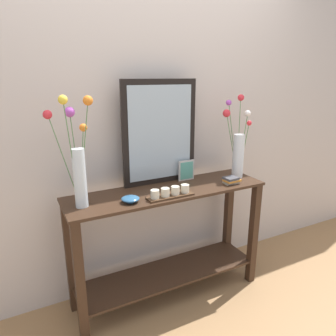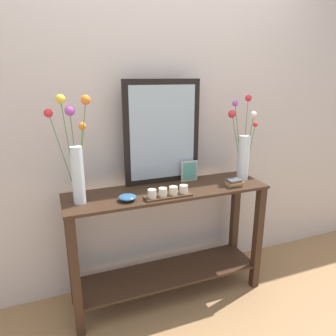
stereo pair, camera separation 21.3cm
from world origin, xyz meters
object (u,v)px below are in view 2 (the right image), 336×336
Objects in this scene: console_table at (168,234)px; tall_vase_left at (76,158)px; mirror_leaning at (162,133)px; decorative_bowl at (127,197)px; book_stack at (234,182)px; vase_right at (243,149)px; candle_tray at (168,193)px; picture_frame_small at (189,171)px.

tall_vase_left reaches higher than console_table.
console_table is 0.74m from mirror_leaning.
mirror_leaning is 1.12× the size of tall_vase_left.
book_stack is at bearing -0.75° from decorative_bowl.
vase_right reaches higher than decorative_bowl.
mirror_leaning is at bearing 76.50° from candle_tray.
decorative_bowl is at bearing -173.09° from vase_right.
mirror_leaning reaches higher than console_table.
console_table is at bearing 16.40° from decorative_bowl.
candle_tray is 2.05× the size of picture_frame_small.
console_table is 0.49m from decorative_bowl.
tall_vase_left is at bearing 163.12° from decorative_bowl.
picture_frame_small is at bearing 8.71° from tall_vase_left.
tall_vase_left is 2.10× the size of candle_tray.
console_table is 0.61m from book_stack.
vase_right reaches higher than picture_frame_small.
mirror_leaning reaches higher than picture_frame_small.
mirror_leaning reaches higher than tall_vase_left.
book_stack is at bearing -12.28° from console_table.
picture_frame_small is (0.20, -0.05, -0.30)m from mirror_leaning.
vase_right is (1.22, 0.03, -0.05)m from tall_vase_left.
picture_frame_small is 0.58m from decorative_bowl.
decorative_bowl is 0.96× the size of book_stack.
tall_vase_left is 0.86m from picture_frame_small.
decorative_bowl is (-0.26, 0.04, -0.01)m from candle_tray.
decorative_bowl is at bearing 179.25° from book_stack.
mirror_leaning is 6.26× the size of book_stack.
tall_vase_left reaches higher than picture_frame_small.
console_table is at bearing 0.46° from tall_vase_left.
vase_right is at bearing -13.91° from mirror_leaning.
tall_vase_left reaches higher than book_stack.
candle_tray reaches higher than decorative_bowl.
console_table is 12.00× the size of book_stack.
decorative_bowl is (-0.53, -0.21, -0.05)m from picture_frame_small.
candle_tray is (-0.66, -0.15, -0.21)m from vase_right.
console_table is 0.49m from picture_frame_small.
decorative_bowl is at bearing -158.18° from picture_frame_small.
candle_tray is 2.67× the size of book_stack.
candle_tray is at bearing -12.53° from tall_vase_left.
book_stack is (1.07, -0.10, -0.26)m from tall_vase_left.
vase_right is at bearing 6.91° from decorative_bowl.
candle_tray is at bearing -110.93° from console_table.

